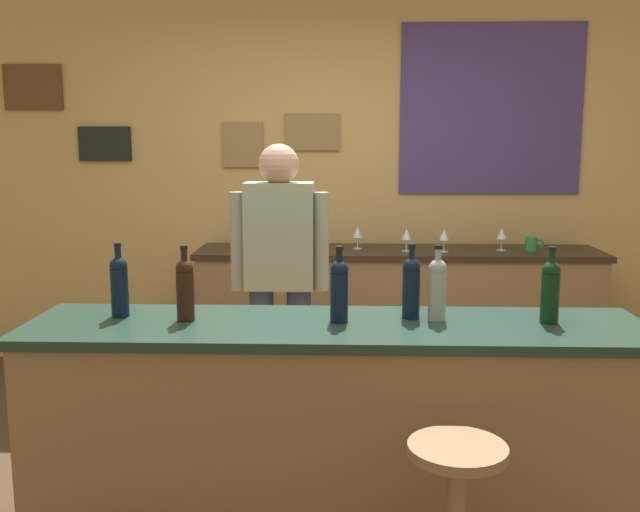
{
  "coord_description": "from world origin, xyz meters",
  "views": [
    {
      "loc": [
        0.03,
        -3.13,
        1.64
      ],
      "look_at": [
        -0.09,
        0.45,
        1.05
      ],
      "focal_mm": 39.78,
      "sensor_mm": 36.0,
      "label": 1
    }
  ],
  "objects_px": {
    "wine_glass_a": "(358,233)",
    "wine_glass_d": "(502,234)",
    "wine_bottle_a": "(119,284)",
    "wine_bottle_f": "(550,289)",
    "wine_bottle_e": "(437,287)",
    "wine_bottle_b": "(185,287)",
    "wine_bottle_c": "(339,288)",
    "wine_glass_b": "(407,235)",
    "coffee_mug": "(532,244)",
    "bartender": "(280,274)",
    "bar_stool": "(456,509)",
    "wine_glass_c": "(444,236)",
    "wine_bottle_d": "(411,285)"
  },
  "relations": [
    {
      "from": "wine_bottle_a",
      "to": "wine_bottle_c",
      "type": "xyz_separation_m",
      "value": [
        0.9,
        -0.06,
        0.0
      ]
    },
    {
      "from": "wine_bottle_d",
      "to": "wine_glass_c",
      "type": "bearing_deg",
      "value": 78.13
    },
    {
      "from": "wine_bottle_a",
      "to": "wine_bottle_b",
      "type": "distance_m",
      "value": 0.29
    },
    {
      "from": "wine_glass_a",
      "to": "wine_glass_b",
      "type": "xyz_separation_m",
      "value": [
        0.33,
        -0.1,
        0.0
      ]
    },
    {
      "from": "wine_glass_c",
      "to": "wine_bottle_a",
      "type": "bearing_deg",
      "value": -130.16
    },
    {
      "from": "wine_bottle_b",
      "to": "wine_bottle_f",
      "type": "height_order",
      "value": "same"
    },
    {
      "from": "bar_stool",
      "to": "wine_glass_d",
      "type": "height_order",
      "value": "wine_glass_d"
    },
    {
      "from": "bar_stool",
      "to": "bartender",
      "type": "bearing_deg",
      "value": 114.55
    },
    {
      "from": "wine_bottle_d",
      "to": "wine_glass_b",
      "type": "xyz_separation_m",
      "value": [
        0.15,
        1.88,
        -0.05
      ]
    },
    {
      "from": "wine_bottle_e",
      "to": "wine_glass_b",
      "type": "relative_size",
      "value": 1.97
    },
    {
      "from": "wine_bottle_a",
      "to": "wine_bottle_c",
      "type": "relative_size",
      "value": 1.0
    },
    {
      "from": "bartender",
      "to": "wine_bottle_a",
      "type": "relative_size",
      "value": 5.29
    },
    {
      "from": "wine_bottle_f",
      "to": "wine_glass_a",
      "type": "height_order",
      "value": "wine_bottle_f"
    },
    {
      "from": "wine_bottle_a",
      "to": "coffee_mug",
      "type": "xyz_separation_m",
      "value": [
        2.18,
        1.94,
        -0.11
      ]
    },
    {
      "from": "bar_stool",
      "to": "wine_bottle_b",
      "type": "bearing_deg",
      "value": 148.43
    },
    {
      "from": "bartender",
      "to": "wine_glass_a",
      "type": "distance_m",
      "value": 1.2
    },
    {
      "from": "bar_stool",
      "to": "wine_bottle_d",
      "type": "xyz_separation_m",
      "value": [
        -0.09,
        0.69,
        0.6
      ]
    },
    {
      "from": "wine_glass_d",
      "to": "bartender",
      "type": "bearing_deg",
      "value": -142.27
    },
    {
      "from": "bartender",
      "to": "wine_glass_c",
      "type": "bearing_deg",
      "value": 45.09
    },
    {
      "from": "bar_stool",
      "to": "coffee_mug",
      "type": "xyz_separation_m",
      "value": [
        0.9,
        2.62,
        0.49
      ]
    },
    {
      "from": "bartender",
      "to": "wine_bottle_b",
      "type": "distance_m",
      "value": 0.98
    },
    {
      "from": "bartender",
      "to": "wine_bottle_f",
      "type": "bearing_deg",
      "value": -38.4
    },
    {
      "from": "bar_stool",
      "to": "wine_bottle_a",
      "type": "height_order",
      "value": "wine_bottle_a"
    },
    {
      "from": "wine_bottle_f",
      "to": "coffee_mug",
      "type": "bearing_deg",
      "value": 77.35
    },
    {
      "from": "wine_bottle_e",
      "to": "wine_bottle_a",
      "type": "bearing_deg",
      "value": 179.33
    },
    {
      "from": "wine_glass_a",
      "to": "wine_glass_b",
      "type": "distance_m",
      "value": 0.34
    },
    {
      "from": "wine_bottle_c",
      "to": "wine_bottle_e",
      "type": "distance_m",
      "value": 0.4
    },
    {
      "from": "wine_glass_d",
      "to": "wine_bottle_e",
      "type": "bearing_deg",
      "value": -109.23
    },
    {
      "from": "bartender",
      "to": "wine_glass_b",
      "type": "height_order",
      "value": "bartender"
    },
    {
      "from": "wine_bottle_a",
      "to": "coffee_mug",
      "type": "distance_m",
      "value": 2.92
    },
    {
      "from": "bartender",
      "to": "coffee_mug",
      "type": "bearing_deg",
      "value": 33.83
    },
    {
      "from": "bar_stool",
      "to": "wine_glass_d",
      "type": "bearing_deg",
      "value": 75.14
    },
    {
      "from": "wine_bottle_c",
      "to": "bartender",
      "type": "bearing_deg",
      "value": 109.1
    },
    {
      "from": "wine_bottle_f",
      "to": "wine_bottle_b",
      "type": "bearing_deg",
      "value": -179.5
    },
    {
      "from": "bartender",
      "to": "wine_bottle_f",
      "type": "relative_size",
      "value": 5.29
    },
    {
      "from": "wine_bottle_c",
      "to": "wine_glass_b",
      "type": "xyz_separation_m",
      "value": [
        0.44,
        1.95,
        -0.05
      ]
    },
    {
      "from": "wine_bottle_a",
      "to": "wine_bottle_f",
      "type": "relative_size",
      "value": 1.0
    },
    {
      "from": "bartender",
      "to": "wine_glass_b",
      "type": "distance_m",
      "value": 1.28
    },
    {
      "from": "wine_glass_b",
      "to": "wine_glass_d",
      "type": "relative_size",
      "value": 1.0
    },
    {
      "from": "bar_stool",
      "to": "wine_glass_b",
      "type": "bearing_deg",
      "value": 88.8
    },
    {
      "from": "bartender",
      "to": "wine_bottle_a",
      "type": "xyz_separation_m",
      "value": [
        -0.58,
        -0.87,
        0.12
      ]
    },
    {
      "from": "wine_bottle_e",
      "to": "wine_glass_c",
      "type": "bearing_deg",
      "value": 81.29
    },
    {
      "from": "wine_glass_b",
      "to": "wine_bottle_b",
      "type": "bearing_deg",
      "value": -118.35
    },
    {
      "from": "wine_glass_a",
      "to": "wine_glass_d",
      "type": "height_order",
      "value": "same"
    },
    {
      "from": "wine_glass_a",
      "to": "wine_glass_d",
      "type": "distance_m",
      "value": 0.97
    },
    {
      "from": "wine_bottle_b",
      "to": "wine_glass_a",
      "type": "relative_size",
      "value": 1.97
    },
    {
      "from": "bar_stool",
      "to": "wine_glass_b",
      "type": "relative_size",
      "value": 4.39
    },
    {
      "from": "wine_bottle_f",
      "to": "wine_glass_d",
      "type": "bearing_deg",
      "value": 82.97
    },
    {
      "from": "bartender",
      "to": "wine_glass_c",
      "type": "xyz_separation_m",
      "value": [
        1.0,
        1.01,
        0.07
      ]
    },
    {
      "from": "wine_bottle_b",
      "to": "wine_bottle_e",
      "type": "relative_size",
      "value": 1.0
    }
  ]
}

